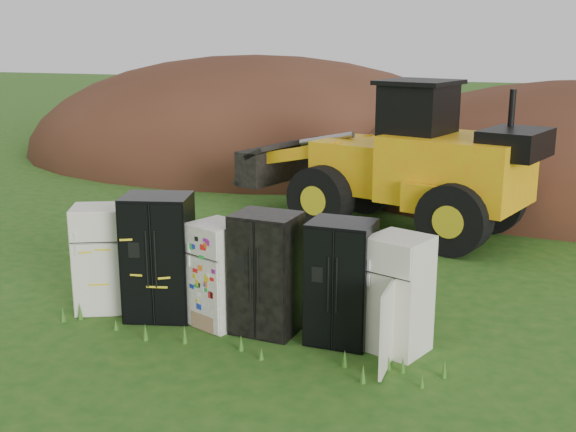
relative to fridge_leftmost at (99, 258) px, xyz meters
name	(u,v)px	position (x,y,z in m)	size (l,w,h in m)	color
ground	(247,328)	(2.50, 0.03, -0.84)	(120.00, 120.00, 0.00)	#1E5015
fridge_leftmost	(99,258)	(0.00, 0.00, 0.00)	(0.74, 0.71, 1.69)	silver
fridge_black_side	(159,257)	(1.04, 0.05, 0.12)	(1.01, 0.79, 1.93)	black
fridge_sticker	(219,274)	(2.05, 0.04, -0.05)	(0.71, 0.66, 1.60)	white
fridge_dark_mid	(267,273)	(2.82, 0.05, 0.05)	(0.92, 0.75, 1.79)	black
fridge_black_right	(341,282)	(3.93, 0.07, 0.04)	(0.89, 0.74, 1.77)	black
fridge_open_door	(399,294)	(4.77, 0.03, -0.02)	(0.75, 0.69, 1.65)	silver
wheel_loader	(382,154)	(3.10, 6.54, 0.83)	(6.90, 2.80, 3.34)	orange
dirt_mound_left	(257,155)	(-3.32, 14.95, -0.84)	(17.44, 13.08, 7.16)	#3E2014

